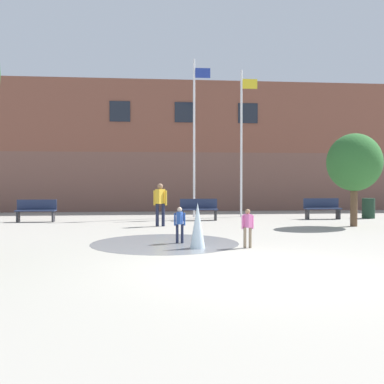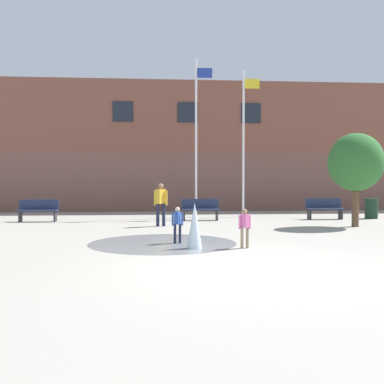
% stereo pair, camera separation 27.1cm
% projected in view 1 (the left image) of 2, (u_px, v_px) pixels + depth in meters
% --- Properties ---
extents(ground_plane, '(100.00, 100.00, 0.00)m').
position_uv_depth(ground_plane, '(251.00, 269.00, 8.61)').
color(ground_plane, '#9E998E').
extents(library_building, '(36.00, 6.05, 7.19)m').
position_uv_depth(library_building, '(181.00, 149.00, 27.50)').
color(library_building, brown).
rests_on(library_building, ground).
extents(splash_fountain, '(4.02, 4.02, 1.15)m').
position_uv_depth(splash_fountain, '(183.00, 233.00, 11.67)').
color(splash_fountain, gray).
rests_on(splash_fountain, ground).
extents(park_bench_under_left_flagpole, '(1.60, 0.44, 0.91)m').
position_uv_depth(park_bench_under_left_flagpole, '(36.00, 210.00, 18.39)').
color(park_bench_under_left_flagpole, '#28282D').
rests_on(park_bench_under_left_flagpole, ground).
extents(park_bench_near_trashcan, '(1.60, 0.44, 0.91)m').
position_uv_depth(park_bench_near_trashcan, '(199.00, 209.00, 19.12)').
color(park_bench_near_trashcan, '#28282D').
rests_on(park_bench_near_trashcan, ground).
extents(park_bench_far_right, '(1.60, 0.44, 0.91)m').
position_uv_depth(park_bench_far_right, '(322.00, 208.00, 19.71)').
color(park_bench_far_right, '#28282D').
rests_on(park_bench_far_right, ground).
extents(child_running, '(0.31, 0.24, 0.99)m').
position_uv_depth(child_running, '(248.00, 225.00, 11.32)').
color(child_running, '#89755B').
rests_on(child_running, ground).
extents(adult_near_bench, '(0.50, 0.39, 1.59)m').
position_uv_depth(adult_near_bench, '(160.00, 201.00, 16.63)').
color(adult_near_bench, '#1E233D').
rests_on(adult_near_bench, ground).
extents(child_in_fountain, '(0.31, 0.24, 0.99)m').
position_uv_depth(child_in_fountain, '(180.00, 222.00, 12.16)').
color(child_in_fountain, '#1E233D').
rests_on(child_in_fountain, ground).
extents(flagpole_left, '(0.80, 0.10, 7.27)m').
position_uv_depth(flagpole_left, '(195.00, 133.00, 20.69)').
color(flagpole_left, silver).
rests_on(flagpole_left, ground).
extents(flagpole_right, '(0.80, 0.10, 6.82)m').
position_uv_depth(flagpole_right, '(242.00, 139.00, 20.90)').
color(flagpole_right, silver).
rests_on(flagpole_right, ground).
extents(trash_can, '(0.56, 0.56, 0.90)m').
position_uv_depth(trash_can, '(368.00, 208.00, 20.12)').
color(trash_can, '#193323').
rests_on(trash_can, ground).
extents(street_tree_near_building, '(2.00, 2.00, 3.44)m').
position_uv_depth(street_tree_near_building, '(354.00, 163.00, 16.56)').
color(street_tree_near_building, brown).
rests_on(street_tree_near_building, ground).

